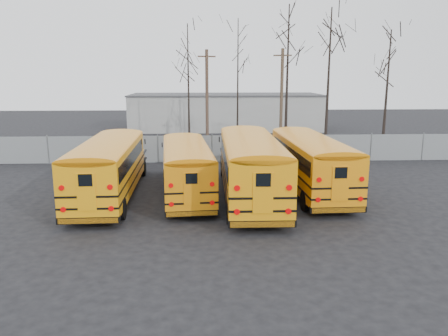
{
  "coord_description": "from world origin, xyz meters",
  "views": [
    {
      "loc": [
        -0.58,
        -19.98,
        6.45
      ],
      "look_at": [
        0.45,
        2.41,
        1.6
      ],
      "focal_mm": 35.0,
      "sensor_mm": 36.0,
      "label": 1
    }
  ],
  "objects_px": {
    "bus_a": "(109,164)",
    "bus_d": "(310,159)",
    "utility_pole_left": "(207,100)",
    "bus_b": "(186,164)",
    "utility_pole_right": "(281,99)",
    "bus_c": "(250,162)"
  },
  "relations": [
    {
      "from": "bus_a",
      "to": "bus_d",
      "type": "distance_m",
      "value": 10.87
    },
    {
      "from": "bus_b",
      "to": "bus_d",
      "type": "bearing_deg",
      "value": -0.99
    },
    {
      "from": "bus_d",
      "to": "utility_pole_right",
      "type": "xyz_separation_m",
      "value": [
        0.62,
        13.04,
        2.51
      ]
    },
    {
      "from": "bus_d",
      "to": "bus_a",
      "type": "bearing_deg",
      "value": -176.98
    },
    {
      "from": "bus_d",
      "to": "utility_pole_right",
      "type": "bearing_deg",
      "value": 85.45
    },
    {
      "from": "bus_a",
      "to": "bus_d",
      "type": "height_order",
      "value": "bus_a"
    },
    {
      "from": "bus_a",
      "to": "bus_c",
      "type": "height_order",
      "value": "bus_c"
    },
    {
      "from": "bus_a",
      "to": "bus_d",
      "type": "bearing_deg",
      "value": 3.43
    },
    {
      "from": "bus_b",
      "to": "utility_pole_right",
      "type": "distance_m",
      "value": 15.67
    },
    {
      "from": "utility_pole_left",
      "to": "bus_b",
      "type": "bearing_deg",
      "value": -108.98
    },
    {
      "from": "utility_pole_left",
      "to": "bus_c",
      "type": "bearing_deg",
      "value": -95.44
    },
    {
      "from": "utility_pole_right",
      "to": "bus_b",
      "type": "bearing_deg",
      "value": -105.03
    },
    {
      "from": "bus_a",
      "to": "utility_pole_left",
      "type": "distance_m",
      "value": 15.12
    },
    {
      "from": "bus_b",
      "to": "utility_pole_left",
      "type": "xyz_separation_m",
      "value": [
        1.24,
        13.54,
        2.6
      ]
    },
    {
      "from": "bus_b",
      "to": "utility_pole_left",
      "type": "height_order",
      "value": "utility_pole_left"
    },
    {
      "from": "bus_d",
      "to": "utility_pole_right",
      "type": "relative_size",
      "value": 1.34
    },
    {
      "from": "bus_d",
      "to": "utility_pole_left",
      "type": "xyz_separation_m",
      "value": [
        -5.58,
        13.05,
        2.46
      ]
    },
    {
      "from": "utility_pole_left",
      "to": "utility_pole_right",
      "type": "xyz_separation_m",
      "value": [
        6.21,
        -0.01,
        0.05
      ]
    },
    {
      "from": "bus_b",
      "to": "utility_pole_left",
      "type": "relative_size",
      "value": 1.26
    },
    {
      "from": "bus_c",
      "to": "utility_pole_right",
      "type": "distance_m",
      "value": 15.23
    },
    {
      "from": "bus_c",
      "to": "utility_pole_right",
      "type": "relative_size",
      "value": 1.43
    },
    {
      "from": "utility_pole_left",
      "to": "bus_a",
      "type": "bearing_deg",
      "value": -124.35
    }
  ]
}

